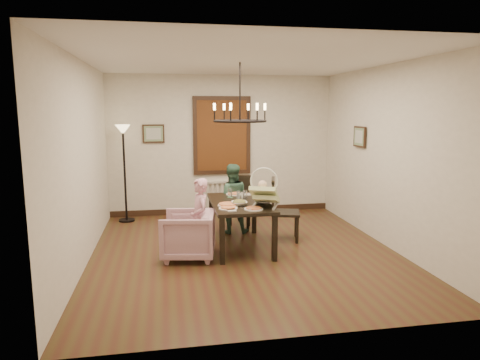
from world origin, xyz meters
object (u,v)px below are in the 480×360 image
object	(u,v)px
dining_table	(240,207)
drinking_glass	(238,195)
chair_right	(285,209)
elderly_woman	(200,225)
chair_far	(239,203)
baby_bouncer	(265,193)
seated_man	(232,204)
floor_lamp	(125,175)
armchair	(188,235)

from	to	relation	value
dining_table	drinking_glass	xyz separation A→B (m)	(0.01, 0.18, 0.15)
chair_right	drinking_glass	world-z (taller)	chair_right
drinking_glass	elderly_woman	bearing A→B (deg)	-141.23
dining_table	elderly_woman	size ratio (longest dim) A/B	1.61
chair_far	baby_bouncer	distance (m)	1.50
seated_man	drinking_glass	distance (m)	0.70
dining_table	drinking_glass	world-z (taller)	drinking_glass
baby_bouncer	chair_far	bearing A→B (deg)	117.82
chair_right	floor_lamp	world-z (taller)	floor_lamp
drinking_glass	floor_lamp	world-z (taller)	floor_lamp
chair_right	elderly_woman	xyz separation A→B (m)	(-1.44, -0.59, -0.04)
chair_far	dining_table	bearing A→B (deg)	-83.79
chair_far	baby_bouncer	world-z (taller)	baby_bouncer
armchair	elderly_woman	size ratio (longest dim) A/B	0.78
dining_table	chair_right	xyz separation A→B (m)	(0.80, 0.24, -0.12)
chair_right	elderly_woman	bearing A→B (deg)	126.79
drinking_glass	chair_right	bearing A→B (deg)	4.35
dining_table	chair_right	world-z (taller)	chair_right
chair_right	armchair	bearing A→B (deg)	124.90
armchair	baby_bouncer	distance (m)	1.26
armchair	seated_man	distance (m)	1.44
seated_man	floor_lamp	bearing A→B (deg)	-23.07
chair_right	seated_man	xyz separation A→B (m)	(-0.80, 0.58, -0.02)
armchair	floor_lamp	distance (m)	2.57
chair_far	seated_man	world-z (taller)	seated_man
chair_far	floor_lamp	xyz separation A→B (m)	(-2.04, 0.88, 0.43)
elderly_woman	drinking_glass	bearing A→B (deg)	117.98
dining_table	seated_man	world-z (taller)	seated_man
drinking_glass	chair_far	bearing A→B (deg)	79.74
armchair	dining_table	bearing A→B (deg)	122.96
chair_far	floor_lamp	size ratio (longest dim) A/B	0.53
baby_bouncer	floor_lamp	world-z (taller)	floor_lamp
chair_right	armchair	distance (m)	1.73
elderly_woman	chair_right	bearing A→B (deg)	101.33
drinking_glass	armchair	bearing A→B (deg)	-147.13
chair_right	chair_far	bearing A→B (deg)	53.02
chair_far	drinking_glass	distance (m)	0.93
seated_man	drinking_glass	xyz separation A→B (m)	(0.01, -0.64, 0.28)
chair_right	drinking_glass	xyz separation A→B (m)	(-0.79, -0.06, 0.27)
chair_far	armchair	xyz separation A→B (m)	(-0.99, -1.40, -0.14)
dining_table	baby_bouncer	bearing A→B (deg)	-52.68
elderly_woman	baby_bouncer	size ratio (longest dim) A/B	1.59
chair_far	elderly_woman	xyz separation A→B (m)	(-0.81, -1.39, 0.00)
elderly_woman	seated_man	distance (m)	1.33
baby_bouncer	drinking_glass	world-z (taller)	baby_bouncer
armchair	floor_lamp	xyz separation A→B (m)	(-1.05, 2.28, 0.56)
chair_far	floor_lamp	world-z (taller)	floor_lamp
seated_man	baby_bouncer	xyz separation A→B (m)	(0.30, -1.21, 0.42)
elderly_woman	floor_lamp	bearing A→B (deg)	-162.37
elderly_woman	seated_man	xyz separation A→B (m)	(0.64, 1.16, 0.02)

